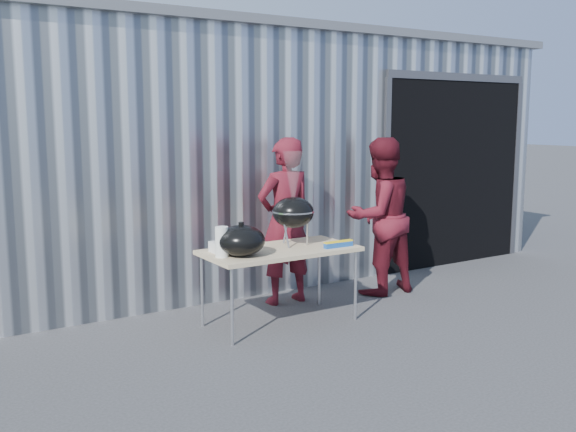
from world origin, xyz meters
TOP-DOWN VIEW (x-y plane):
  - ground at (0.00, 0.00)m, footprint 80.00×80.00m
  - building at (0.92, 4.59)m, footprint 8.20×6.20m
  - folding_table at (-0.12, 0.71)m, footprint 1.50×0.75m
  - kettle_grill at (0.07, 0.77)m, footprint 0.42×0.42m
  - grill_lid at (-0.60, 0.61)m, footprint 0.44×0.44m
  - paper_towels at (-0.77, 0.66)m, footprint 0.12×0.12m
  - white_tub at (-0.67, 0.87)m, footprint 0.20×0.15m
  - foil_box at (0.40, 0.46)m, footprint 0.32×0.06m
  - person_cook at (0.31, 1.30)m, footprint 0.66×0.44m
  - person_bystander at (1.43, 1.06)m, footprint 0.88×0.69m

SIDE VIEW (x-z plane):
  - ground at x=0.00m, z-range 0.00..0.00m
  - folding_table at x=-0.12m, z-range 0.33..1.08m
  - foil_box at x=0.40m, z-range 0.75..0.81m
  - white_tub at x=-0.67m, z-range 0.75..0.85m
  - paper_towels at x=-0.77m, z-range 0.75..1.03m
  - grill_lid at x=-0.60m, z-range 0.74..1.05m
  - person_bystander at x=1.43m, z-range 0.00..1.79m
  - person_cook at x=0.31m, z-range 0.00..1.80m
  - kettle_grill at x=0.07m, z-range 0.71..1.64m
  - building at x=0.92m, z-range -0.01..3.09m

